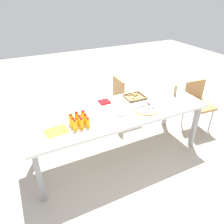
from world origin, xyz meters
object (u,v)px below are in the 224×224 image
(juice_bottle_2, at_px, (88,123))
(juice_bottle_6, at_px, (71,120))
(fruit_pizza, at_px, (146,108))
(plate_stack, at_px, (121,112))
(juice_bottle_8, at_px, (83,116))
(juice_bottle_5, at_px, (85,119))
(juice_bottle_7, at_px, (77,118))
(chair_far_right, at_px, (124,95))
(juice_bottle_3, at_px, (73,123))
(juice_bottle_0, at_px, (75,125))
(juice_bottle_1, at_px, (82,124))
(party_table, at_px, (118,114))
(juice_bottle_4, at_px, (80,121))
(snack_tray, at_px, (135,97))
(paper_folder, at_px, (56,131))
(cardboard_tube, at_px, (175,91))
(napkin_stack, at_px, (104,102))
(chair_end, at_px, (197,101))

(juice_bottle_2, bearing_deg, juice_bottle_6, 135.29)
(fruit_pizza, relative_size, plate_stack, 1.78)
(juice_bottle_8, bearing_deg, fruit_pizza, -6.26)
(plate_stack, bearing_deg, juice_bottle_2, -165.94)
(juice_bottle_5, relative_size, juice_bottle_7, 0.93)
(chair_far_right, bearing_deg, plate_stack, -30.66)
(juice_bottle_3, bearing_deg, juice_bottle_0, -87.38)
(juice_bottle_2, xyz_separation_m, juice_bottle_5, (-0.00, 0.08, 0.00))
(juice_bottle_1, bearing_deg, party_table, 19.05)
(juice_bottle_1, xyz_separation_m, juice_bottle_4, (0.00, 0.07, -0.00))
(juice_bottle_6, distance_m, snack_tray, 1.08)
(juice_bottle_0, xyz_separation_m, juice_bottle_8, (0.15, 0.15, -0.00))
(juice_bottle_4, bearing_deg, snack_tray, 19.49)
(party_table, relative_size, paper_folder, 9.32)
(juice_bottle_6, distance_m, juice_bottle_8, 0.15)
(juice_bottle_4, xyz_separation_m, fruit_pizza, (0.92, -0.02, -0.05))
(cardboard_tube, height_order, paper_folder, cardboard_tube)
(juice_bottle_1, xyz_separation_m, juice_bottle_7, (-0.01, 0.14, 0.00))
(chair_far_right, height_order, napkin_stack, chair_far_right)
(juice_bottle_0, xyz_separation_m, juice_bottle_1, (0.08, 0.00, -0.00))
(juice_bottle_3, bearing_deg, juice_bottle_6, 90.49)
(juice_bottle_0, distance_m, juice_bottle_4, 0.11)
(juice_bottle_4, distance_m, juice_bottle_6, 0.11)
(fruit_pizza, xyz_separation_m, snack_tray, (0.05, 0.36, 0.00))
(juice_bottle_0, bearing_deg, snack_tray, 21.74)
(party_table, xyz_separation_m, juice_bottle_0, (-0.64, -0.19, 0.13))
(juice_bottle_5, distance_m, fruit_pizza, 0.85)
(fruit_pizza, bearing_deg, juice_bottle_7, 174.60)
(juice_bottle_7, height_order, paper_folder, juice_bottle_7)
(chair_end, height_order, juice_bottle_1, juice_bottle_1)
(juice_bottle_4, height_order, cardboard_tube, cardboard_tube)
(juice_bottle_7, xyz_separation_m, cardboard_tube, (1.54, 0.06, 0.01))
(juice_bottle_0, relative_size, paper_folder, 0.56)
(chair_end, height_order, juice_bottle_4, juice_bottle_4)
(juice_bottle_5, relative_size, plate_stack, 0.70)
(cardboard_tube, bearing_deg, juice_bottle_4, -175.09)
(juice_bottle_4, xyz_separation_m, paper_folder, (-0.28, 0.00, -0.06))
(juice_bottle_2, relative_size, snack_tray, 0.47)
(juice_bottle_2, distance_m, juice_bottle_3, 0.17)
(juice_bottle_5, distance_m, juice_bottle_6, 0.17)
(chair_far_right, height_order, plate_stack, chair_far_right)
(juice_bottle_5, bearing_deg, juice_bottle_3, 177.65)
(fruit_pizza, bearing_deg, juice_bottle_1, -176.42)
(chair_end, relative_size, juice_bottle_1, 5.75)
(juice_bottle_0, bearing_deg, juice_bottle_2, -2.46)
(juice_bottle_0, bearing_deg, juice_bottle_5, 25.18)
(juice_bottle_7, distance_m, napkin_stack, 0.61)
(chair_end, relative_size, juice_bottle_2, 6.18)
(juice_bottle_1, distance_m, cardboard_tube, 1.55)
(chair_far_right, height_order, paper_folder, chair_far_right)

